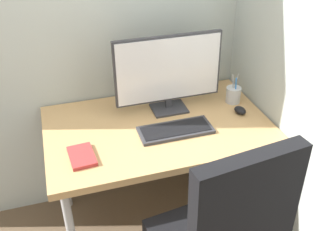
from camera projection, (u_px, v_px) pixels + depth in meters
ground_plane at (160, 220)px, 2.57m from camera, size 8.00×8.00×0.00m
wall_side_right at (307, 14)px, 1.79m from camera, size 0.04×2.56×2.80m
desk at (158, 134)px, 2.21m from camera, size 1.24×0.80×0.76m
monitor at (169, 71)px, 2.19m from camera, size 0.62×0.16×0.46m
keyboard at (176, 130)px, 2.11m from camera, size 0.40×0.17×0.02m
mouse at (240, 110)px, 2.26m from camera, size 0.07×0.09×0.04m
pen_holder at (233, 95)px, 2.36m from camera, size 0.09×0.09×0.19m
notebook at (82, 156)px, 1.91m from camera, size 0.13×0.19×0.02m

